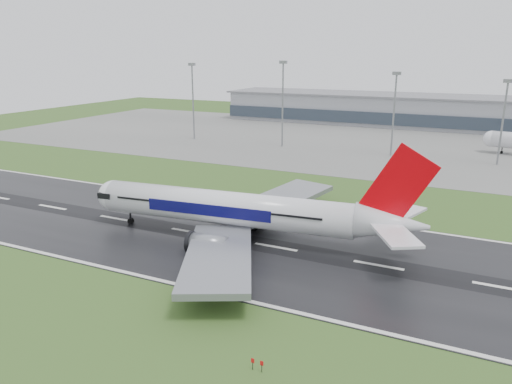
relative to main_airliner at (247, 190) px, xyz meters
The scene contains 9 objects.
ground 29.06m from the main_airliner, ahead, with size 520.00×520.00×0.00m, color #2F501D.
runway 29.05m from the main_airliner, ahead, with size 400.00×45.00×0.10m, color black.
apron 126.67m from the main_airliner, 77.61° to the left, with size 400.00×130.00×0.08m, color slate.
terminal 185.32m from the main_airliner, 81.59° to the left, with size 240.00×36.00×15.00m, color gray.
main_airliner is the anchor object (origin of this frame).
floodmast_0 123.86m from the main_airliner, 127.40° to the left, with size 0.64×0.64×31.44m, color gray.
floodmast_1 103.92m from the main_airliner, 108.64° to the left, with size 0.64×0.64×32.64m, color gray.
floodmast_2 98.94m from the main_airliner, 83.97° to the left, with size 0.64×0.64×29.15m, color gray.
floodmast_3 108.59m from the main_airliner, 64.93° to the left, with size 0.64×0.64×27.34m, color gray.
Camera 1 is at (14.97, -82.46, 36.76)m, focal length 34.43 mm.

